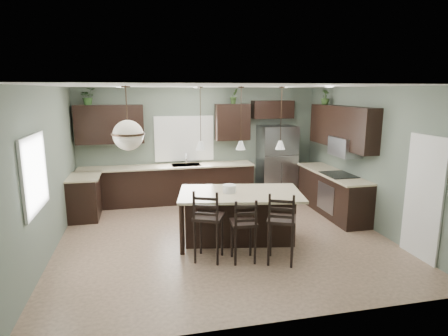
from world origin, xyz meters
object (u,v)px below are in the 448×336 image
at_px(kitchen_island, 240,217).
at_px(bar_stool_right, 281,227).
at_px(serving_dish, 229,189).
at_px(plant_back_left, 88,96).
at_px(bar_stool_left, 209,225).
at_px(bar_stool_center, 243,230).
at_px(refrigerator, 276,162).

bearing_deg(kitchen_island, bar_stool_right, -57.03).
relative_size(serving_dish, plant_back_left, 0.63).
bearing_deg(bar_stool_left, bar_stool_center, 6.72).
bearing_deg(kitchen_island, plant_back_left, 145.80).
distance_m(bar_stool_left, plant_back_left, 4.52).
bearing_deg(bar_stool_center, kitchen_island, 82.13).
relative_size(refrigerator, bar_stool_center, 1.73).
xyz_separation_m(serving_dish, bar_stool_center, (0.03, -0.85, -0.46)).
xyz_separation_m(bar_stool_center, bar_stool_right, (0.58, -0.18, 0.06)).
height_order(refrigerator, bar_stool_right, refrigerator).
distance_m(kitchen_island, plant_back_left, 4.52).
relative_size(bar_stool_center, bar_stool_right, 0.90).
xyz_separation_m(bar_stool_left, plant_back_left, (-2.14, 3.45, 1.99)).
distance_m(kitchen_island, serving_dish, 0.57).
bearing_deg(bar_stool_right, bar_stool_center, -172.50).
height_order(kitchen_island, bar_stool_center, bar_stool_center).
bearing_deg(bar_stool_left, serving_dish, 77.64).
bearing_deg(bar_stool_center, serving_dish, 95.66).
bearing_deg(plant_back_left, bar_stool_left, -58.14).
bearing_deg(serving_dish, bar_stool_center, -87.69).
bearing_deg(plant_back_left, kitchen_island, -44.49).
relative_size(serving_dish, bar_stool_left, 0.20).
xyz_separation_m(kitchen_island, plant_back_left, (-2.84, 2.79, 2.13)).
distance_m(refrigerator, bar_stool_left, 4.08).
xyz_separation_m(serving_dish, bar_stool_left, (-0.50, -0.69, -0.39)).
xyz_separation_m(bar_stool_center, plant_back_left, (-2.68, 3.61, 2.06)).
bearing_deg(bar_stool_right, bar_stool_left, -172.50).
bearing_deg(refrigerator, plant_back_left, 178.21).
distance_m(bar_stool_right, plant_back_left, 5.38).
height_order(kitchen_island, bar_stool_right, bar_stool_right).
bearing_deg(bar_stool_right, plant_back_left, 155.16).
relative_size(kitchen_island, plant_back_left, 5.69).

